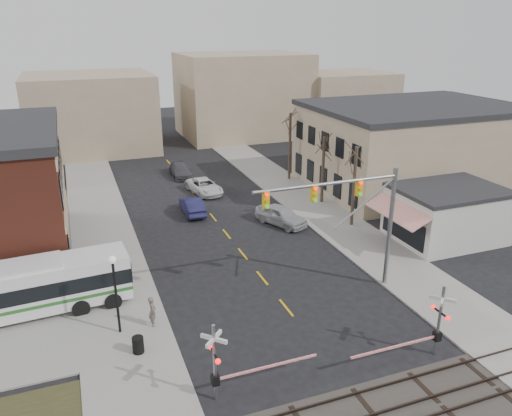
{
  "coord_description": "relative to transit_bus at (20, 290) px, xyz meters",
  "views": [
    {
      "loc": [
        -10.99,
        -21.89,
        16.29
      ],
      "look_at": [
        1.11,
        10.12,
        3.5
      ],
      "focal_mm": 35.0,
      "sensor_mm": 36.0,
      "label": 1
    }
  ],
  "objects": [
    {
      "name": "transit_bus",
      "position": [
        0.0,
        0.0,
        0.0
      ],
      "size": [
        12.52,
        3.56,
        3.18
      ],
      "color": "silver",
      "rests_on": "ground"
    },
    {
      "name": "car_b",
      "position": [
        13.34,
        12.99,
        -1.04
      ],
      "size": [
        1.69,
        4.62,
        1.51
      ],
      "primitive_type": "imported",
      "rotation": [
        0.0,
        0.0,
        3.12
      ],
      "color": "#1B1A41",
      "rests_on": "ground"
    },
    {
      "name": "car_d",
      "position": [
        14.92,
        24.79,
        -1.1
      ],
      "size": [
        2.02,
        4.84,
        1.4
      ],
      "primitive_type": "imported",
      "rotation": [
        0.0,
        0.0,
        -0.01
      ],
      "color": "#444348",
      "rests_on": "ground"
    },
    {
      "name": "rr_crossing_east",
      "position": [
        19.83,
        -11.42,
        0.17
      ],
      "size": [
        5.6,
        1.36,
        4.0
      ],
      "color": "gray",
      "rests_on": "ground"
    },
    {
      "name": "tree_east_c",
      "position": [
        25.81,
        19.42,
        1.92
      ],
      "size": [
        0.28,
        0.28,
        7.2
      ],
      "color": "#382B21",
      "rests_on": "sidewalk_east"
    },
    {
      "name": "tree_east_a",
      "position": [
        25.31,
        5.42,
        1.7
      ],
      "size": [
        0.28,
        0.28,
        6.75
      ],
      "color": "#382B21",
      "rests_on": "sidewalk_east"
    },
    {
      "name": "pedestrian_far",
      "position": [
        4.49,
        0.31,
        -0.78
      ],
      "size": [
        1.1,
        1.1,
        1.8
      ],
      "primitive_type": "imported",
      "rotation": [
        0.0,
        0.0,
        0.75
      ],
      "color": "#2B324C",
      "rests_on": "sidewalk_west"
    },
    {
      "name": "pedestrian_near",
      "position": [
        6.93,
        -3.73,
        -0.78
      ],
      "size": [
        0.47,
        0.68,
        1.81
      ],
      "primitive_type": "imported",
      "rotation": [
        0.0,
        0.0,
        1.51
      ],
      "color": "#645B50",
      "rests_on": "sidewalk_west"
    },
    {
      "name": "sidewalk_east",
      "position": [
        24.31,
        13.42,
        -1.74
      ],
      "size": [
        5.0,
        60.0,
        0.12
      ],
      "primitive_type": "cube",
      "color": "gray",
      "rests_on": "ground"
    },
    {
      "name": "tree_east_b",
      "position": [
        25.61,
        11.42,
        1.47
      ],
      "size": [
        0.28,
        0.28,
        6.3
      ],
      "color": "#382B21",
      "rests_on": "sidewalk_east"
    },
    {
      "name": "awning_shop",
      "position": [
        30.78,
        0.42,
        0.36
      ],
      "size": [
        9.74,
        6.2,
        4.3
      ],
      "color": "beige",
      "rests_on": "ground"
    },
    {
      "name": "car_c",
      "position": [
        15.89,
        18.19,
        -1.09
      ],
      "size": [
        3.07,
        5.4,
        1.42
      ],
      "primitive_type": "imported",
      "rotation": [
        0.0,
        0.0,
        0.14
      ],
      "color": "silver",
      "rests_on": "ground"
    },
    {
      "name": "rr_crossing_west",
      "position": [
        9.03,
        -10.6,
        0.17
      ],
      "size": [
        5.6,
        1.36,
        4.0
      ],
      "color": "gray",
      "rests_on": "ground"
    },
    {
      "name": "ground",
      "position": [
        14.81,
        -6.58,
        -1.8
      ],
      "size": [
        160.0,
        160.0,
        0.0
      ],
      "primitive_type": "plane",
      "color": "black",
      "rests_on": "ground"
    },
    {
      "name": "car_a",
      "position": [
        19.81,
        7.79,
        -0.97
      ],
      "size": [
        3.82,
        5.25,
        1.66
      ],
      "primitive_type": "imported",
      "rotation": [
        0.0,
        0.0,
        0.43
      ],
      "color": "#A0A1A5",
      "rests_on": "ground"
    },
    {
      "name": "sidewalk_west",
      "position": [
        5.31,
        13.42,
        -1.74
      ],
      "size": [
        5.0,
        60.0,
        0.12
      ],
      "primitive_type": "cube",
      "color": "gray",
      "rests_on": "ground"
    },
    {
      "name": "street_lamp",
      "position": [
        5.08,
        -3.74,
        1.63
      ],
      "size": [
        0.44,
        0.44,
        4.67
      ],
      "color": "black",
      "rests_on": "sidewalk_west"
    },
    {
      "name": "trash_bin",
      "position": [
        5.78,
        -5.95,
        -1.23
      ],
      "size": [
        0.6,
        0.6,
        0.9
      ],
      "primitive_type": "cylinder",
      "color": "black",
      "rests_on": "sidewalk_west"
    },
    {
      "name": "tan_building",
      "position": [
        36.81,
        13.42,
        2.46
      ],
      "size": [
        20.3,
        15.3,
        8.5
      ],
      "color": "gray",
      "rests_on": "ground"
    },
    {
      "name": "traffic_signal_mast",
      "position": [
        19.45,
        -4.19,
        3.91
      ],
      "size": [
        9.44,
        0.3,
        8.0
      ],
      "color": "gray",
      "rests_on": "ground"
    }
  ]
}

